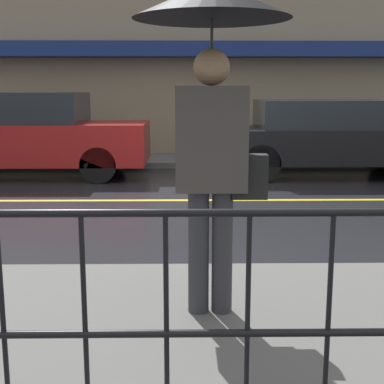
{
  "coord_description": "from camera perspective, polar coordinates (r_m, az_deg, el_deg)",
  "views": [
    {
      "loc": [
        -0.28,
        -8.0,
        1.65
      ],
      "look_at": [
        -0.19,
        -1.85,
        0.48
      ],
      "focal_mm": 50.0,
      "sensor_mm": 36.0,
      "label": 1
    }
  ],
  "objects": [
    {
      "name": "sidewalk_far",
      "position": [
        12.39,
        0.49,
        3.4
      ],
      "size": [
        28.0,
        1.75,
        0.12
      ],
      "color": "#60605E",
      "rests_on": "ground_plane"
    },
    {
      "name": "pedestrian",
      "position": [
        3.55,
        2.19,
        13.42
      ],
      "size": [
        1.02,
        1.02,
        2.21
      ],
      "color": "#333338",
      "rests_on": "sidewalk_near"
    },
    {
      "name": "car_black",
      "position": [
        10.81,
        14.2,
        5.73
      ],
      "size": [
        4.68,
        1.89,
        1.47
      ],
      "color": "black",
      "rests_on": "ground_plane"
    },
    {
      "name": "sidewalk_near",
      "position": [
        3.66,
        3.79,
        -14.99
      ],
      "size": [
        28.0,
        2.6,
        0.12
      ],
      "color": "#60605E",
      "rests_on": "ground_plane"
    },
    {
      "name": "railing_foreground",
      "position": [
        2.42,
        6.0,
        -10.66
      ],
      "size": [
        12.0,
        0.04,
        1.03
      ],
      "color": "black",
      "rests_on": "sidewalk_near"
    },
    {
      "name": "building_storefront",
      "position": [
        13.31,
        0.4,
        14.57
      ],
      "size": [
        28.0,
        0.85,
        5.06
      ],
      "color": "gray",
      "rests_on": "ground_plane"
    },
    {
      "name": "lane_marking",
      "position": [
        8.17,
        1.17,
        -0.87
      ],
      "size": [
        25.2,
        0.12,
        0.01
      ],
      "color": "gold",
      "rests_on": "ground_plane"
    },
    {
      "name": "ground_plane",
      "position": [
        8.17,
        1.17,
        -0.9
      ],
      "size": [
        80.0,
        80.0,
        0.0
      ],
      "primitive_type": "plane",
      "color": "black"
    },
    {
      "name": "car_red",
      "position": [
        10.85,
        -16.74,
        5.9
      ],
      "size": [
        4.39,
        1.84,
        1.62
      ],
      "color": "maroon",
      "rests_on": "ground_plane"
    }
  ]
}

